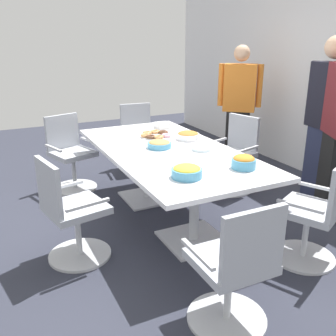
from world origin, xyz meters
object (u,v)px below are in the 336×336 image
at_px(snack_bowl_pretzels, 188,135).
at_px(office_chair_5, 139,141).
at_px(office_chair_1, 71,216).
at_px(napkin_pile, 162,125).
at_px(person_standing_0, 239,106).
at_px(office_chair_4, 234,158).
at_px(snack_bowl_chips_orange, 244,162).
at_px(office_chair_0, 71,157).
at_px(snack_bowl_chips_yellow, 187,171).
at_px(conference_table, 168,161).
at_px(person_standing_1, 326,120).
at_px(snack_bowl_cookies, 159,144).
at_px(office_chair_2, 234,273).
at_px(plate_stack, 201,149).
at_px(donut_platter, 156,135).
at_px(office_chair_3, 314,217).

bearing_deg(snack_bowl_pretzels, office_chair_5, -178.62).
relative_size(office_chair_1, napkin_pile, 5.62).
bearing_deg(person_standing_0, office_chair_4, 92.23).
height_order(snack_bowl_chips_orange, napkin_pile, snack_bowl_chips_orange).
relative_size(office_chair_1, office_chair_5, 1.00).
distance_m(office_chair_0, snack_bowl_chips_yellow, 2.16).
bearing_deg(office_chair_4, conference_table, 92.36).
xyz_separation_m(person_standing_1, snack_bowl_cookies, (-0.47, -1.78, -0.17)).
xyz_separation_m(office_chair_5, snack_bowl_cookies, (1.54, -0.39, 0.38)).
relative_size(office_chair_2, plate_stack, 4.57).
bearing_deg(person_standing_1, office_chair_2, 125.09).
relative_size(snack_bowl_pretzels, snack_bowl_cookies, 1.04).
bearing_deg(napkin_pile, plate_stack, -3.06).
distance_m(person_standing_0, donut_platter, 1.67).
xyz_separation_m(office_chair_4, plate_stack, (0.54, -0.80, 0.36)).
height_order(snack_bowl_pretzels, napkin_pile, snack_bowl_pretzels).
bearing_deg(conference_table, snack_bowl_chips_yellow, -15.36).
bearing_deg(plate_stack, snack_bowl_pretzels, 169.39).
height_order(person_standing_0, napkin_pile, person_standing_0).
bearing_deg(office_chair_2, person_standing_0, 54.15).
bearing_deg(person_standing_0, conference_table, 73.67).
height_order(office_chair_3, plate_stack, office_chair_3).
bearing_deg(snack_bowl_cookies, office_chair_5, 165.95).
bearing_deg(office_chair_4, person_standing_0, -54.01).
distance_m(person_standing_1, snack_bowl_chips_orange, 1.47).
distance_m(person_standing_1, snack_bowl_cookies, 1.85).
distance_m(office_chair_5, person_standing_1, 2.51).
distance_m(office_chair_3, snack_bowl_cookies, 1.61).
distance_m(conference_table, office_chair_0, 1.48).
bearing_deg(office_chair_0, office_chair_1, 59.89).
bearing_deg(conference_table, person_standing_1, 77.32).
xyz_separation_m(office_chair_0, office_chair_5, (-0.35, 1.05, 0.00)).
bearing_deg(snack_bowl_chips_yellow, person_standing_1, 101.53).
distance_m(office_chair_1, snack_bowl_cookies, 1.18).
bearing_deg(office_chair_2, conference_table, 78.87).
xyz_separation_m(office_chair_0, office_chair_3, (2.55, 1.45, 0.00)).
bearing_deg(snack_bowl_cookies, office_chair_3, 30.04).
relative_size(office_chair_2, office_chair_5, 1.00).
relative_size(office_chair_0, napkin_pile, 5.62).
height_order(conference_table, person_standing_0, person_standing_0).
bearing_deg(snack_bowl_chips_orange, office_chair_2, -38.42).
relative_size(office_chair_2, office_chair_3, 1.00).
bearing_deg(conference_table, office_chair_2, -11.25).
distance_m(office_chair_3, plate_stack, 1.23).
bearing_deg(office_chair_3, person_standing_1, 15.72).
bearing_deg(snack_bowl_cookies, conference_table, 34.40).
xyz_separation_m(office_chair_2, snack_bowl_chips_orange, (-0.82, 0.65, 0.40)).
xyz_separation_m(office_chair_3, person_standing_0, (-2.37, 0.92, 0.48)).
bearing_deg(office_chair_2, office_chair_5, 78.78).
distance_m(snack_bowl_pretzels, plate_stack, 0.43).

